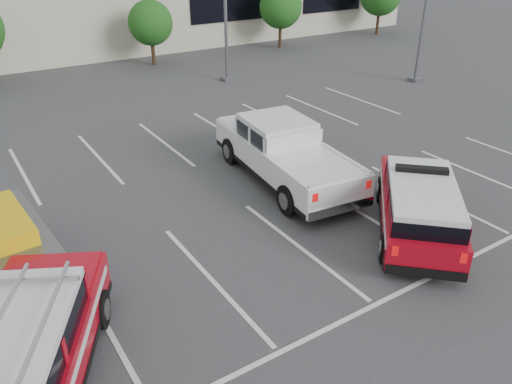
{
  "coord_description": "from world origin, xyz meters",
  "views": [
    {
      "loc": [
        -7.17,
        -8.87,
        7.59
      ],
      "look_at": [
        -0.32,
        1.67,
        1.05
      ],
      "focal_mm": 35.0,
      "sensor_mm": 36.0,
      "label": 1
    }
  ],
  "objects_px": {
    "tree_mid_right": "(152,24)",
    "white_pickup": "(284,157)",
    "ladder_suv": "(20,364)",
    "fire_chief_suv": "(418,209)",
    "tree_right": "(281,8)"
  },
  "relations": [
    {
      "from": "tree_mid_right",
      "to": "white_pickup",
      "type": "relative_size",
      "value": 0.58
    },
    {
      "from": "white_pickup",
      "to": "ladder_suv",
      "type": "height_order",
      "value": "ladder_suv"
    },
    {
      "from": "tree_right",
      "to": "fire_chief_suv",
      "type": "height_order",
      "value": "tree_right"
    },
    {
      "from": "white_pickup",
      "to": "tree_right",
      "type": "bearing_deg",
      "value": 61.27
    },
    {
      "from": "fire_chief_suv",
      "to": "white_pickup",
      "type": "distance_m",
      "value": 4.99
    },
    {
      "from": "fire_chief_suv",
      "to": "tree_right",
      "type": "bearing_deg",
      "value": 106.98
    },
    {
      "from": "tree_right",
      "to": "ladder_suv",
      "type": "bearing_deg",
      "value": -133.7
    },
    {
      "from": "fire_chief_suv",
      "to": "white_pickup",
      "type": "bearing_deg",
      "value": 146.65
    },
    {
      "from": "white_pickup",
      "to": "tree_mid_right",
      "type": "bearing_deg",
      "value": 87.3
    },
    {
      "from": "tree_right",
      "to": "ladder_suv",
      "type": "distance_m",
      "value": 32.29
    },
    {
      "from": "tree_mid_right",
      "to": "ladder_suv",
      "type": "distance_m",
      "value": 26.38
    },
    {
      "from": "tree_mid_right",
      "to": "white_pickup",
      "type": "height_order",
      "value": "tree_mid_right"
    },
    {
      "from": "tree_right",
      "to": "ladder_suv",
      "type": "xyz_separation_m",
      "value": [
        -22.27,
        -23.3,
        -1.92
      ]
    },
    {
      "from": "fire_chief_suv",
      "to": "white_pickup",
      "type": "relative_size",
      "value": 0.75
    },
    {
      "from": "tree_right",
      "to": "white_pickup",
      "type": "relative_size",
      "value": 0.64
    }
  ]
}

